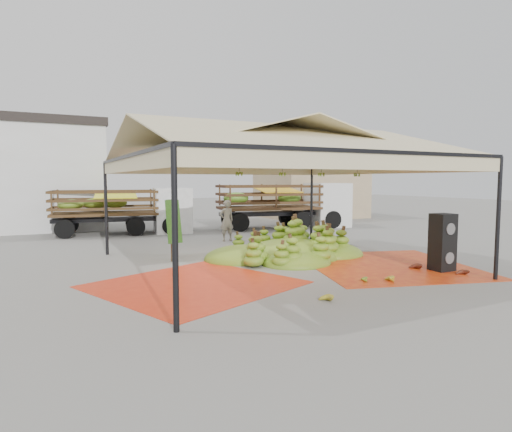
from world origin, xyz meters
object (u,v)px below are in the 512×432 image
vendor (227,221)px  truck_right (289,200)px  banana_heap (290,239)px  speaker_stack (442,242)px  truck_left (129,206)px

vendor → truck_right: truck_right is taller
banana_heap → truck_right: (4.36, 7.30, 0.82)m
speaker_stack → vendor: (-2.99, 7.81, 0.05)m
banana_heap → vendor: size_ratio=3.30×
speaker_stack → vendor: size_ratio=0.94×
speaker_stack → truck_left: size_ratio=0.25×
vendor → truck_left: bearing=-56.8°
vendor → speaker_stack: bearing=108.3°
banana_heap → speaker_stack: (2.58, -3.60, 0.19)m
banana_heap → truck_right: truck_right is taller
vendor → truck_right: size_ratio=0.24×
truck_left → truck_right: (7.81, -1.11, 0.13)m
vendor → truck_right: (4.77, 3.09, 0.58)m
banana_heap → truck_right: bearing=59.1°
vendor → truck_right: 5.71m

